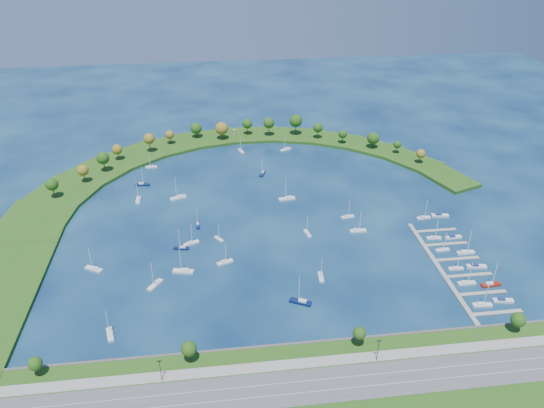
{
  "coord_description": "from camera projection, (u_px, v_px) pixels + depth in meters",
  "views": [
    {
      "loc": [
        -26.68,
        -250.25,
        149.7
      ],
      "look_at": [
        5.0,
        5.0,
        4.0
      ],
      "focal_mm": 34.2,
      "sensor_mm": 36.0,
      "label": 1
    }
  ],
  "objects": [
    {
      "name": "moored_boat_14",
      "position": [
        225.0,
        262.0,
        252.2
      ],
      "size": [
        8.36,
        5.04,
        11.9
      ],
      "rotation": [
        0.0,
        0.0,
        0.37
      ],
      "color": "silver",
      "rests_on": "ground"
    },
    {
      "name": "moored_boat_20",
      "position": [
        155.0,
        284.0,
        236.92
      ],
      "size": [
        7.12,
        8.73,
        13.08
      ],
      "rotation": [
        0.0,
        0.0,
        4.11
      ],
      "color": "silver",
      "rests_on": "ground"
    },
    {
      "name": "docked_boat_11",
      "position": [
        440.0,
        215.0,
        291.01
      ],
      "size": [
        9.76,
        3.87,
        1.94
      ],
      "rotation": [
        0.0,
        0.0,
        -0.13
      ],
      "color": "silver",
      "rests_on": "ground"
    },
    {
      "name": "south_shoreline",
      "position": [
        302.0,
        386.0,
        186.13
      ],
      "size": [
        420.0,
        43.1,
        11.6
      ],
      "color": "#255015",
      "rests_on": "ground"
    },
    {
      "name": "docked_boat_7",
      "position": [
        466.0,
        252.0,
        259.33
      ],
      "size": [
        9.03,
        2.75,
        13.18
      ],
      "rotation": [
        0.0,
        0.0,
        0.03
      ],
      "color": "silver",
      "rests_on": "ground"
    },
    {
      "name": "moored_boat_6",
      "position": [
        110.0,
        334.0,
        209.06
      ],
      "size": [
        4.25,
        8.5,
        12.03
      ],
      "rotation": [
        0.0,
        0.0,
        1.82
      ],
      "color": "silver",
      "rests_on": "ground"
    },
    {
      "name": "docked_boat_6",
      "position": [
        442.0,
        249.0,
        261.52
      ],
      "size": [
        7.27,
        2.54,
        10.5
      ],
      "rotation": [
        0.0,
        0.0,
        0.08
      ],
      "color": "silver",
      "rests_on": "ground"
    },
    {
      "name": "moored_boat_3",
      "position": [
        358.0,
        230.0,
        277.03
      ],
      "size": [
        8.88,
        2.49,
        13.05
      ],
      "rotation": [
        0.0,
        0.0,
        -0.0
      ],
      "color": "silver",
      "rests_on": "ground"
    },
    {
      "name": "breakwater_trees",
      "position": [
        235.0,
        137.0,
        365.74
      ],
      "size": [
        238.75,
        92.69,
        15.86
      ],
      "color": "#382314",
      "rests_on": "breakwater"
    },
    {
      "name": "moored_boat_11",
      "position": [
        219.0,
        238.0,
        270.46
      ],
      "size": [
        5.02,
        6.14,
        9.21
      ],
      "rotation": [
        0.0,
        0.0,
        5.32
      ],
      "color": "silver",
      "rests_on": "ground"
    },
    {
      "name": "moored_boat_18",
      "position": [
        263.0,
        173.0,
        337.67
      ],
      "size": [
        5.06,
        8.95,
        12.68
      ],
      "rotation": [
        0.0,
        0.0,
        4.38
      ],
      "color": "#0A1743",
      "rests_on": "ground"
    },
    {
      "name": "docked_boat_10",
      "position": [
        424.0,
        217.0,
        288.88
      ],
      "size": [
        7.94,
        2.86,
        11.44
      ],
      "rotation": [
        0.0,
        0.0,
        0.09
      ],
      "color": "silver",
      "rests_on": "ground"
    },
    {
      "name": "moored_boat_21",
      "position": [
        138.0,
        200.0,
        306.54
      ],
      "size": [
        2.49,
        8.7,
        12.76
      ],
      "rotation": [
        0.0,
        0.0,
        1.58
      ],
      "color": "silver",
      "rests_on": "ground"
    },
    {
      "name": "moored_boat_5",
      "position": [
        178.0,
        197.0,
        308.95
      ],
      "size": [
        9.98,
        6.11,
        14.21
      ],
      "rotation": [
        0.0,
        0.0,
        3.52
      ],
      "color": "silver",
      "rests_on": "ground"
    },
    {
      "name": "moored_boat_7",
      "position": [
        183.0,
        271.0,
        245.7
      ],
      "size": [
        10.34,
        4.92,
        14.66
      ],
      "rotation": [
        0.0,
        0.0,
        2.92
      ],
      "color": "silver",
      "rests_on": "ground"
    },
    {
      "name": "docked_boat_9",
      "position": [
        453.0,
        237.0,
        271.7
      ],
      "size": [
        8.73,
        2.81,
        1.76
      ],
      "rotation": [
        0.0,
        0.0,
        0.05
      ],
      "color": "silver",
      "rests_on": "ground"
    },
    {
      "name": "docked_boat_2",
      "position": [
        467.0,
        283.0,
        238.01
      ],
      "size": [
        8.46,
        2.48,
        12.39
      ],
      "rotation": [
        0.0,
        0.0,
        -0.01
      ],
      "color": "silver",
      "rests_on": "ground"
    },
    {
      "name": "docked_boat_1",
      "position": [
        503.0,
        300.0,
        227.49
      ],
      "size": [
        9.11,
        3.8,
        1.8
      ],
      "rotation": [
        0.0,
        0.0,
        -0.15
      ],
      "color": "silver",
      "rests_on": "ground"
    },
    {
      "name": "moored_boat_1",
      "position": [
        286.0,
        149.0,
        371.71
      ],
      "size": [
        8.56,
        5.82,
        12.33
      ],
      "rotation": [
        0.0,
        0.0,
        3.6
      ],
      "color": "silver",
      "rests_on": "ground"
    },
    {
      "name": "breakwater",
      "position": [
        184.0,
        179.0,
        329.34
      ],
      "size": [
        286.74,
        247.64,
        2.0
      ],
      "color": "#255015",
      "rests_on": "ground"
    },
    {
      "name": "moored_boat_2",
      "position": [
        151.0,
        166.0,
        346.34
      ],
      "size": [
        7.78,
        2.45,
        11.32
      ],
      "rotation": [
        0.0,
        0.0,
        3.1
      ],
      "color": "silver",
      "rests_on": "ground"
    },
    {
      "name": "moored_boat_8",
      "position": [
        348.0,
        216.0,
        289.83
      ],
      "size": [
        7.72,
        3.41,
        10.97
      ],
      "rotation": [
        0.0,
        0.0,
        6.47
      ],
      "color": "silver",
      "rests_on": "ground"
    },
    {
      "name": "docked_boat_4",
      "position": [
        456.0,
        268.0,
        247.9
      ],
      "size": [
        7.23,
        2.36,
        10.49
      ],
      "rotation": [
        0.0,
        0.0,
        -0.05
      ],
      "color": "silver",
      "rests_on": "ground"
    },
    {
      "name": "docked_boat_0",
      "position": [
        482.0,
        304.0,
        224.85
      ],
      "size": [
        8.62,
        3.1,
        12.42
      ],
      "rotation": [
        0.0,
        0.0,
        -0.09
      ],
      "color": "silver",
      "rests_on": "ground"
    },
    {
      "name": "moored_boat_12",
      "position": [
        307.0,
        233.0,
        274.89
      ],
      "size": [
        3.34,
        7.47,
        10.61
      ],
      "rotation": [
        0.0,
        0.0,
        1.76
      ],
      "color": "silver",
      "rests_on": "ground"
    },
    {
      "name": "docked_boat_5",
      "position": [
        476.0,
        266.0,
        249.31
      ],
      "size": [
        9.76,
        3.97,
        1.93
      ],
      "rotation": [
        0.0,
        0.0,
        -0.14
      ],
      "color": "silver",
      "rests_on": "ground"
    },
    {
      "name": "ground",
      "position": [
        264.0,
        215.0,
        292.73
      ],
      "size": [
        700.0,
        700.0,
        0.0
      ],
      "primitive_type": "plane",
      "color": "#071944",
      "rests_on": "ground"
    },
    {
      "name": "docked_boat_3",
      "position": [
        491.0,
        284.0,
        236.97
      ],
      "size": [
        9.31,
        3.47,
        13.38
      ],
      "rotation": [
        0.0,
        0.0,
        0.1
      ],
      "color": "maroon",
      "rests_on": "ground"
    },
    {
      "name": "moored_boat_4",
      "position": [
        143.0,
        184.0,
        323.84
      ],
      "size": [
        9.01,
        4.03,
        12.8
      ],
      "rotation": [
        0.0,
        0.0,
        6.09
      ],
      "color": "#0A1743",
      "rests_on": "ground"
    },
    {
      "name": "moored_boat_0",
      "position": [
        287.0,
        198.0,
        307.84
      ],
      "size": [
        10.1,
        4.03,
        14.44
      ],
      "rotation": [
        0.0,
        0.0,
        3.27
      ],
      "color": "silver",
      "rests_on": "ground"
    },
    {
      "name": "moored_boat_19",
      "position": [
        301.0,
        301.0,
        226.4
      ],
      "size": [
        9.96,
        6.85,
        14.37
      ],
      "rotation": [
        0.0,
        0.0,
        2.67
      ],
      "color": "#0A1743",
      "rests_on": "ground"
    },
    {
      "name": "dock_system",
      "position": [
        454.0,
        267.0,
        249.02
      ],
      "size": [
        24.28,
        82.0,
        1.6
      ],
      "color": "gray",
      "rests_on": "ground"
    },
    {
      "name": "docked_boat_8",
      "position": [
        434.0,
        237.0,
        271.01
      ],
      "size": [
        7.81,
        2.56,
        11.32
      ],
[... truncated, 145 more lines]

